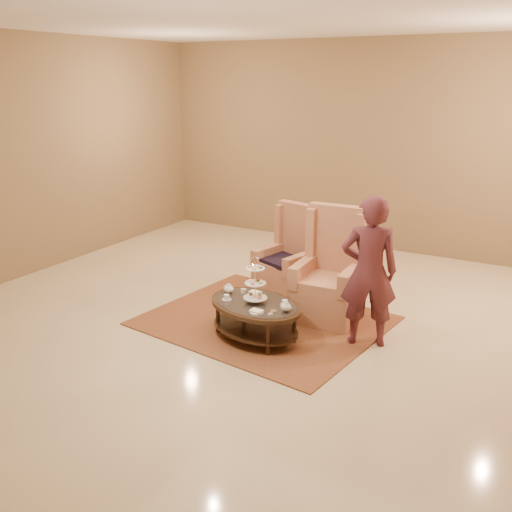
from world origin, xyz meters
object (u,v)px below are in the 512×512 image
Objects in this scene: tea_table at (255,309)px; armchair_right at (330,281)px; armchair_left at (290,265)px; person at (369,272)px.

tea_table is 1.13m from armchair_right.
person reaches higher than armchair_left.
person is at bearing -40.89° from armchair_right.
tea_table is 0.79× the size of person.
armchair_left is at bearing 147.55° from armchair_right.
person reaches higher than armchair_right.
person is (1.14, 0.50, 0.49)m from tea_table.
armchair_left is 0.90× the size of armchair_right.
person is (1.43, -0.96, 0.43)m from armchair_left.
armchair_right is 0.81× the size of person.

